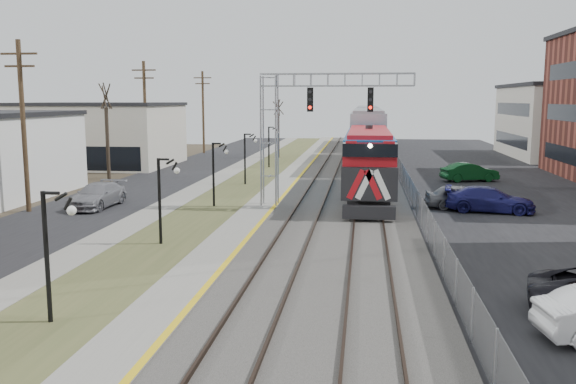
# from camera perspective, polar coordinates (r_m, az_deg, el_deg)

# --- Properties ---
(street_west) EXTENTS (7.00, 120.00, 0.04)m
(street_west) POSITION_cam_1_polar(r_m,az_deg,el_deg) (46.92, -13.77, 0.34)
(street_west) COLOR black
(street_west) RESTS_ON ground
(sidewalk) EXTENTS (2.00, 120.00, 0.08)m
(sidewalk) POSITION_cam_1_polar(r_m,az_deg,el_deg) (45.51, -8.47, 0.26)
(sidewalk) COLOR gray
(sidewalk) RESTS_ON ground
(grass_median) EXTENTS (4.00, 120.00, 0.06)m
(grass_median) POSITION_cam_1_polar(r_m,az_deg,el_deg) (44.81, -4.77, 0.18)
(grass_median) COLOR #454E29
(grass_median) RESTS_ON ground
(platform) EXTENTS (2.00, 120.00, 0.24)m
(platform) POSITION_cam_1_polar(r_m,az_deg,el_deg) (44.27, -0.97, 0.23)
(platform) COLOR gray
(platform) RESTS_ON ground
(ballast_bed) EXTENTS (8.00, 120.00, 0.20)m
(ballast_bed) POSITION_cam_1_polar(r_m,az_deg,el_deg) (43.86, 5.51, 0.08)
(ballast_bed) COLOR #595651
(ballast_bed) RESTS_ON ground
(parking_lot) EXTENTS (16.00, 120.00, 0.04)m
(parking_lot) POSITION_cam_1_polar(r_m,az_deg,el_deg) (45.16, 20.91, -0.31)
(parking_lot) COLOR black
(parking_lot) RESTS_ON ground
(platform_edge) EXTENTS (0.24, 120.00, 0.01)m
(platform_edge) POSITION_cam_1_polar(r_m,az_deg,el_deg) (44.14, 0.16, 0.37)
(platform_edge) COLOR gold
(platform_edge) RESTS_ON platform
(track_near) EXTENTS (1.58, 120.00, 0.15)m
(track_near) POSITION_cam_1_polar(r_m,az_deg,el_deg) (43.93, 2.90, 0.36)
(track_near) COLOR #2D2119
(track_near) RESTS_ON ballast_bed
(track_far) EXTENTS (1.58, 120.00, 0.15)m
(track_far) POSITION_cam_1_polar(r_m,az_deg,el_deg) (43.82, 7.47, 0.27)
(track_far) COLOR #2D2119
(track_far) RESTS_ON ballast_bed
(train) EXTENTS (3.00, 63.05, 5.33)m
(train) POSITION_cam_1_polar(r_m,az_deg,el_deg) (65.01, 7.44, 5.31)
(train) COLOR #155BAB
(train) RESTS_ON ground
(signal_gantry) EXTENTS (9.00, 1.07, 8.15)m
(signal_gantry) POSITION_cam_1_polar(r_m,az_deg,el_deg) (36.58, 0.91, 7.05)
(signal_gantry) COLOR gray
(signal_gantry) RESTS_ON ground
(lampposts) EXTENTS (0.14, 62.14, 4.00)m
(lampposts) POSITION_cam_1_polar(r_m,az_deg,el_deg) (28.56, -11.74, -0.83)
(lampposts) COLOR black
(lampposts) RESTS_ON ground
(utility_poles) EXTENTS (0.28, 80.28, 10.00)m
(utility_poles) POSITION_cam_1_polar(r_m,az_deg,el_deg) (38.77, -23.51, 5.56)
(utility_poles) COLOR #4C3823
(utility_poles) RESTS_ON ground
(fence) EXTENTS (0.04, 120.00, 1.60)m
(fence) POSITION_cam_1_polar(r_m,az_deg,el_deg) (43.85, 11.02, 0.88)
(fence) COLOR gray
(fence) RESTS_ON ground
(bare_trees) EXTENTS (12.30, 42.30, 5.95)m
(bare_trees) POSITION_cam_1_polar(r_m,az_deg,el_deg) (50.68, -13.54, 4.00)
(bare_trees) COLOR #382D23
(bare_trees) RESTS_ON ground
(car_lot_d) EXTENTS (5.38, 2.86, 1.48)m
(car_lot_d) POSITION_cam_1_polar(r_m,az_deg,el_deg) (37.78, 18.34, -0.73)
(car_lot_d) COLOR navy
(car_lot_d) RESTS_ON ground
(car_lot_e) EXTENTS (4.35, 1.99, 1.45)m
(car_lot_e) POSITION_cam_1_polar(r_m,az_deg,el_deg) (38.50, 15.85, -0.47)
(car_lot_e) COLOR slate
(car_lot_e) RESTS_ON ground
(car_lot_f) EXTENTS (4.80, 2.82, 1.49)m
(car_lot_f) POSITION_cam_1_polar(r_m,az_deg,el_deg) (51.44, 16.63, 1.75)
(car_lot_f) COLOR #0E481E
(car_lot_f) RESTS_ON ground
(car_street_b) EXTENTS (2.26, 5.16, 1.47)m
(car_street_b) POSITION_cam_1_polar(r_m,az_deg,el_deg) (39.24, -17.40, -0.35)
(car_street_b) COLOR gray
(car_street_b) RESTS_ON ground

